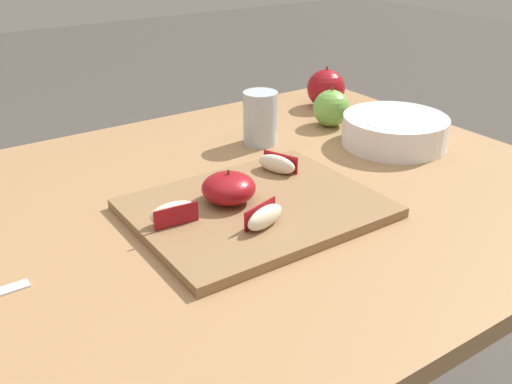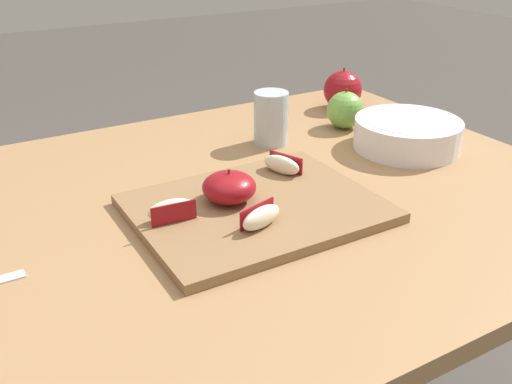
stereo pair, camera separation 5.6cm
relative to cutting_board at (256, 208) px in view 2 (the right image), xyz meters
name	(u,v)px [view 2 (the right image)]	position (x,y,z in m)	size (l,w,h in m)	color
dining_table	(222,258)	(-0.03, 0.06, -0.12)	(1.22, 0.87, 0.75)	#9E754C
cutting_board	(256,208)	(0.00, 0.00, 0.00)	(0.37, 0.29, 0.02)	olive
apple_half_skin_up	(227,188)	(-0.03, 0.03, 0.03)	(0.08, 0.08, 0.05)	maroon
apple_wedge_left	(282,165)	(0.10, 0.08, 0.02)	(0.05, 0.07, 0.03)	#F4EACC
apple_wedge_near_knife	(260,217)	(-0.03, -0.07, 0.02)	(0.07, 0.04, 0.03)	#F4EACC
apple_wedge_middle	(171,210)	(-0.13, 0.02, 0.02)	(0.07, 0.03, 0.03)	#F4EACC
whole_apple_red_delicious	(343,90)	(0.44, 0.35, 0.04)	(0.09, 0.09, 0.10)	maroon
whole_apple_granny_green	(345,110)	(0.36, 0.24, 0.03)	(0.08, 0.08, 0.09)	#70AD47
ceramic_fruit_bowl	(407,133)	(0.39, 0.08, 0.02)	(0.21, 0.21, 0.06)	white
drinking_glass_water	(271,118)	(0.17, 0.24, 0.04)	(0.07, 0.07, 0.10)	silver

